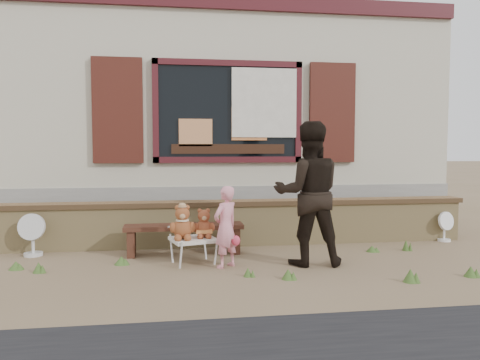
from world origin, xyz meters
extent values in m
plane|color=brown|center=(0.00, 0.00, 0.00)|extent=(80.00, 80.00, 0.00)
cube|color=#9F9781|center=(0.00, 4.50, 2.40)|extent=(8.00, 5.00, 3.20)
cube|color=gray|center=(0.00, 4.50, 0.40)|extent=(8.04, 5.04, 0.80)
cube|color=black|center=(0.00, 1.97, 2.05)|extent=(2.30, 0.04, 1.50)
cube|color=#431318|center=(0.00, 1.95, 2.85)|extent=(2.50, 0.08, 0.10)
cube|color=#431318|center=(0.00, 1.95, 1.25)|extent=(2.50, 0.08, 0.10)
cube|color=#431318|center=(-1.20, 1.95, 2.05)|extent=(0.10, 0.08, 1.70)
cube|color=#431318|center=(1.20, 1.95, 2.05)|extent=(0.10, 0.08, 1.70)
cube|color=#39120F|center=(-1.80, 1.94, 2.05)|extent=(0.80, 0.07, 1.70)
cube|color=#39120F|center=(1.80, 1.94, 2.05)|extent=(0.80, 0.07, 1.70)
cube|color=beige|center=(0.60, 1.90, 2.20)|extent=(1.10, 0.02, 1.15)
cube|color=#431318|center=(0.00, 1.98, 3.85)|extent=(8.00, 0.12, 0.25)
cube|color=black|center=(0.00, 1.94, 1.43)|extent=(1.90, 0.06, 0.16)
cube|color=tan|center=(-0.55, 1.94, 1.70)|extent=(0.55, 0.06, 0.45)
cube|color=#E08447|center=(0.35, 1.94, 1.85)|extent=(0.60, 0.06, 0.55)
cube|color=tan|center=(0.00, 1.00, 0.30)|extent=(7.00, 0.30, 0.60)
cube|color=brown|center=(0.00, 1.00, 0.63)|extent=(7.10, 0.36, 0.07)
cube|color=#391D13|center=(-0.79, 0.48, 0.38)|extent=(1.61, 0.36, 0.06)
cube|color=#391D13|center=(-1.49, 0.47, 0.17)|extent=(0.10, 0.30, 0.34)
cube|color=#391D13|center=(-0.09, 0.49, 0.17)|extent=(0.10, 0.30, 0.34)
cube|color=silver|center=(-0.68, -0.05, 0.30)|extent=(0.63, 0.59, 0.04)
cylinder|color=silver|center=(-0.85, -0.31, 0.14)|extent=(0.03, 0.03, 0.28)
cylinder|color=silver|center=(-0.42, -0.19, 0.14)|extent=(0.03, 0.03, 0.28)
cylinder|color=silver|center=(-0.95, 0.08, 0.14)|extent=(0.03, 0.03, 0.28)
cylinder|color=silver|center=(-0.52, 0.20, 0.14)|extent=(0.03, 0.03, 0.28)
imported|color=pink|center=(-0.30, -0.28, 0.50)|extent=(0.43, 0.41, 0.99)
imported|color=black|center=(0.73, -0.29, 0.89)|extent=(0.92, 0.75, 1.77)
cylinder|color=silver|center=(-2.80, 0.68, 0.02)|extent=(0.24, 0.24, 0.04)
cylinder|color=silver|center=(-2.80, 0.68, 0.18)|extent=(0.04, 0.04, 0.31)
cylinder|color=silver|center=(-2.80, 0.68, 0.40)|extent=(0.36, 0.15, 0.36)
cylinder|color=white|center=(3.24, 0.80, 0.02)|extent=(0.20, 0.20, 0.04)
cylinder|color=white|center=(3.24, 0.80, 0.14)|extent=(0.03, 0.03, 0.25)
cylinder|color=white|center=(3.24, 0.80, 0.32)|extent=(0.30, 0.17, 0.29)
cone|color=#3E5E25|center=(-0.10, -0.74, 0.05)|extent=(0.10, 0.10, 0.10)
cone|color=#3E5E25|center=(1.60, -1.21, 0.07)|extent=(0.16, 0.16, 0.15)
cone|color=#3E5E25|center=(-1.58, 0.03, 0.05)|extent=(0.18, 0.18, 0.10)
cone|color=#3E5E25|center=(1.82, 0.26, 0.04)|extent=(0.16, 0.16, 0.09)
cone|color=#3E5E25|center=(0.32, -0.91, 0.06)|extent=(0.15, 0.15, 0.11)
cone|color=#3E5E25|center=(-2.80, -0.03, 0.05)|extent=(0.17, 0.17, 0.10)
cone|color=#3E5E25|center=(-2.49, -0.22, 0.06)|extent=(0.13, 0.13, 0.12)
cone|color=#3E5E25|center=(2.38, -1.11, 0.06)|extent=(0.15, 0.15, 0.12)
cone|color=#3E5E25|center=(2.32, 0.26, 0.08)|extent=(0.10, 0.10, 0.15)
camera|label=1|loc=(-0.93, -5.85, 1.46)|focal=35.00mm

